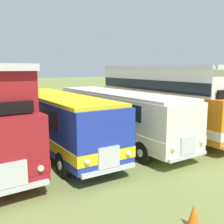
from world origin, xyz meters
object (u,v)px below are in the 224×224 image
at_px(bus_fifth_in_row, 118,113).
at_px(cone_mid_row, 194,216).
at_px(bus_sixth_in_row, 161,98).
at_px(bus_fourth_in_row, 57,118).

height_order(bus_fifth_in_row, cone_mid_row, bus_fifth_in_row).
distance_m(bus_sixth_in_row, cone_mid_row, 11.23).
xyz_separation_m(bus_fourth_in_row, bus_sixth_in_row, (7.26, -0.06, 0.61)).
height_order(bus_fourth_in_row, cone_mid_row, bus_fourth_in_row).
relative_size(bus_fourth_in_row, bus_fifth_in_row, 0.97).
xyz_separation_m(bus_sixth_in_row, cone_mid_row, (-6.86, -8.67, -2.01)).
xyz_separation_m(bus_fifth_in_row, bus_sixth_in_row, (3.63, 0.24, 0.61)).
height_order(bus_fourth_in_row, bus_sixth_in_row, bus_sixth_in_row).
bearing_deg(cone_mid_row, bus_fifth_in_row, 69.05).
bearing_deg(bus_fifth_in_row, cone_mid_row, -110.95).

